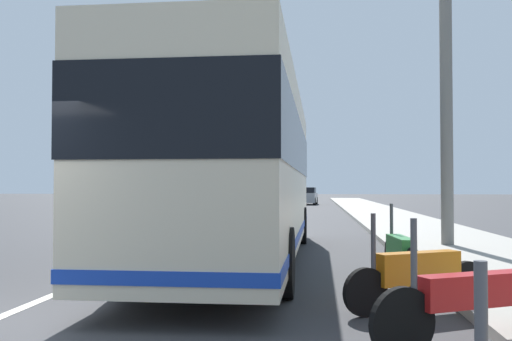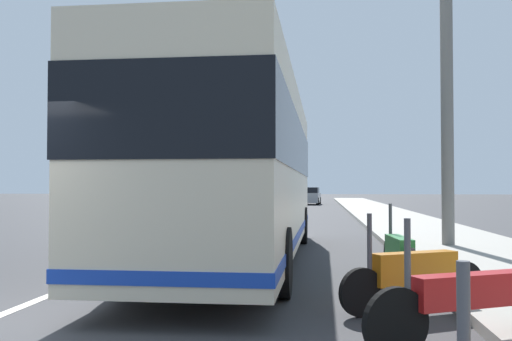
# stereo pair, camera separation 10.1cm
# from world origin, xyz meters

# --- Properties ---
(sidewalk_curb) EXTENTS (110.00, 3.60, 0.14)m
(sidewalk_curb) POSITION_xyz_m (10.00, -7.37, 0.07)
(sidewalk_curb) COLOR #9E998E
(sidewalk_curb) RESTS_ON ground
(lane_divider_line) EXTENTS (110.00, 0.16, 0.01)m
(lane_divider_line) POSITION_xyz_m (10.00, 0.00, 0.00)
(lane_divider_line) COLOR silver
(lane_divider_line) RESTS_ON ground
(coach_bus) EXTENTS (12.02, 2.61, 3.55)m
(coach_bus) POSITION_xyz_m (5.89, -2.23, 2.00)
(coach_bus) COLOR beige
(coach_bus) RESTS_ON ground
(motorcycle_by_tree) EXTENTS (1.15, 2.17, 1.28)m
(motorcycle_by_tree) POSITION_xyz_m (-0.30, -5.32, 0.48)
(motorcycle_by_tree) COLOR black
(motorcycle_by_tree) RESTS_ON ground
(motorcycle_angled) EXTENTS (1.09, 1.94, 1.25)m
(motorcycle_angled) POSITION_xyz_m (1.38, -5.06, 0.47)
(motorcycle_angled) COLOR black
(motorcycle_angled) RESTS_ON ground
(motorcycle_mid_row) EXTENTS (2.23, 0.34, 1.27)m
(motorcycle_mid_row) POSITION_xyz_m (3.73, -5.19, 0.47)
(motorcycle_mid_row) COLOR black
(motorcycle_mid_row) RESTS_ON ground
(car_side_street) EXTENTS (4.18, 1.85, 1.48)m
(car_side_street) POSITION_xyz_m (37.87, 1.98, 0.71)
(car_side_street) COLOR gold
(car_side_street) RESTS_ON ground
(car_oncoming) EXTENTS (4.54, 2.16, 1.42)m
(car_oncoming) POSITION_xyz_m (46.80, 2.81, 0.69)
(car_oncoming) COLOR navy
(car_oncoming) RESTS_ON ground
(car_far_distant) EXTENTS (4.16, 2.04, 1.49)m
(car_far_distant) POSITION_xyz_m (43.46, -2.96, 0.72)
(car_far_distant) COLOR gray
(car_far_distant) RESTS_ON ground
(utility_pole) EXTENTS (0.30, 0.30, 7.04)m
(utility_pole) POSITION_xyz_m (8.44, -7.02, 3.52)
(utility_pole) COLOR slate
(utility_pole) RESTS_ON ground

